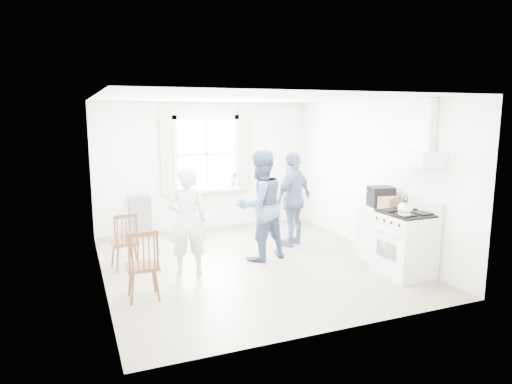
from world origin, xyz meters
The scene contains 15 objects.
room_shell centered at (0.00, 0.00, 1.30)m, with size 4.62×5.12×2.64m.
window_assembly centered at (0.00, 2.45, 1.46)m, with size 1.88×0.24×1.70m.
range_hood centered at (2.07, -1.35, 1.90)m, with size 0.45×0.76×0.94m.
shelf_unit centered at (-1.40, 2.33, 0.40)m, with size 0.40×0.30×0.80m, color slate.
gas_stove centered at (1.91, -1.35, 0.48)m, with size 0.68×0.76×1.12m.
kettle centered at (1.72, -1.54, 1.05)m, with size 0.21×0.21×0.30m.
low_cabinet centered at (1.98, -0.65, 0.45)m, with size 0.50×0.55×0.90m, color white.
stereo_stack centered at (1.97, -0.66, 1.06)m, with size 0.42×0.39×0.32m.
cardboard_box centered at (1.98, -0.86, 1.00)m, with size 0.31×0.22×0.20m, color #996E4A.
windsor_chair_a centered at (-1.88, 0.43, 0.54)m, with size 0.43×0.43×0.89m.
windsor_chair_b centered at (-1.81, -0.89, 0.58)m, with size 0.41×0.40×0.95m.
person_left centered at (-1.04, -0.06, 0.80)m, with size 0.59×0.59×1.61m, color silver.
person_mid centered at (0.22, 0.15, 0.90)m, with size 0.87×0.87×1.80m, color #415A7A.
person_right centered at (1.09, 0.67, 0.85)m, with size 1.00×1.00×1.71m, color navy.
potted_plant centered at (0.53, 2.36, 1.00)m, with size 0.16×0.16×0.30m, color #377B3B.
Camera 1 is at (-2.58, -6.53, 2.38)m, focal length 32.00 mm.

